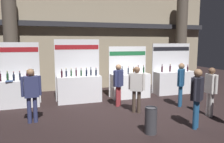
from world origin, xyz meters
name	(u,v)px	position (x,y,z in m)	size (l,w,h in m)	color
ground_plane	(134,112)	(0.00, 0.00, 0.00)	(24.00, 24.00, 0.00)	black
hall_colonnade	(102,33)	(0.00, 4.24, 2.88)	(11.86, 1.28, 5.91)	gray
exhibitor_booth_0	(18,90)	(-3.88, 1.93, 0.61)	(1.60, 0.70, 2.39)	white
exhibitor_booth_1	(79,86)	(-1.60, 1.91, 0.64)	(1.82, 0.66, 2.51)	white
exhibitor_booth_2	(130,84)	(0.61, 1.93, 0.60)	(1.73, 0.66, 2.21)	white
exhibitor_booth_3	(174,80)	(2.87, 2.03, 0.61)	(1.98, 0.66, 2.34)	white
trash_bin	(151,120)	(-0.30, -1.77, 0.35)	(0.32, 0.32, 0.71)	#38383D
visitor_0	(31,91)	(-3.30, -0.01, 0.97)	(0.57, 0.28, 1.63)	navy
visitor_1	(211,88)	(2.16, -1.12, 0.93)	(0.23, 0.52, 1.59)	silver
visitor_2	(197,94)	(1.06, -1.83, 0.99)	(0.43, 0.40, 1.67)	navy
visitor_4	(181,81)	(1.91, 0.13, 0.96)	(0.43, 0.45, 1.63)	navy
visitor_5	(137,86)	(0.04, -0.08, 0.94)	(0.48, 0.42, 1.59)	#47382D
visitor_6	(118,82)	(-0.29, 0.85, 0.93)	(0.43, 0.42, 1.58)	maroon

